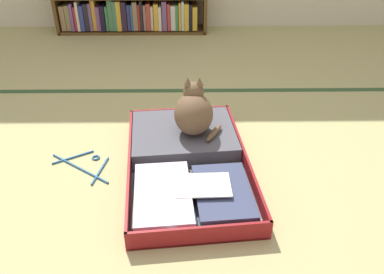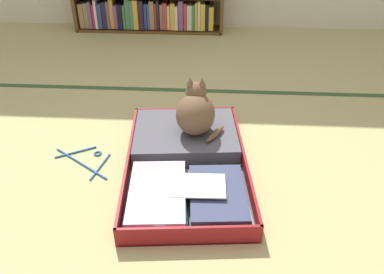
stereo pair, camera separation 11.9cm
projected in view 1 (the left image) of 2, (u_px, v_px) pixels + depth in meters
The scene contains 5 objects.
ground_plane at pixel (163, 185), 1.80m from camera, with size 10.00×10.00×0.00m, color tan.
tatami_border at pixel (171, 91), 2.62m from camera, with size 4.80×0.05×0.00m.
open_suitcase at pixel (186, 158), 1.91m from camera, with size 0.65×0.99×0.09m.
black_cat at pixel (194, 112), 1.97m from camera, with size 0.26×0.24×0.28m.
clothes_hanger at pixel (85, 165), 1.93m from camera, with size 0.32×0.28×0.01m.
Camera 1 is at (0.12, -1.39, 1.17)m, focal length 36.58 mm.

